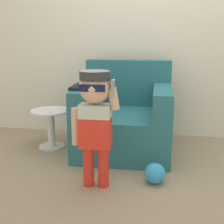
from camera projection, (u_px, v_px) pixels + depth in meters
ground_plane at (143, 157)px, 3.23m from camera, size 10.00×10.00×0.00m
wall_back at (150, 29)px, 3.71m from camera, size 10.00×0.05×2.60m
armchair at (125, 120)px, 3.36m from camera, size 0.99×0.98×0.95m
person_child at (95, 111)px, 2.46m from camera, size 0.39×0.29×0.96m
side_table at (51, 125)px, 3.46m from camera, size 0.44×0.44×0.43m
toy_ball at (155, 173)px, 2.63m from camera, size 0.18×0.18×0.18m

